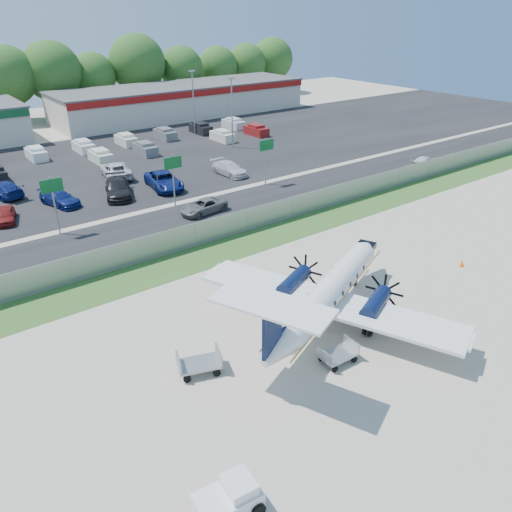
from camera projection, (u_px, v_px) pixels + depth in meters
ground at (316, 326)px, 30.04m from camera, size 170.00×170.00×0.00m
grass_verge at (210, 255)px, 38.62m from camera, size 170.00×4.00×0.02m
access_road at (167, 226)px, 43.63m from camera, size 170.00×8.00×0.02m
parking_lot at (83, 170)px, 58.66m from camera, size 170.00×32.00×0.02m
perimeter_fence at (196, 235)px, 39.61m from camera, size 120.00×0.06×1.99m
building_east at (183, 100)px, 87.16m from camera, size 44.40×12.40×5.24m
sign_left at (53, 194)px, 40.53m from camera, size 1.80×0.26×5.00m
sign_mid at (173, 170)px, 46.42m from camera, size 1.80×0.26×5.00m
sign_right at (266, 151)px, 52.32m from camera, size 1.80×0.26×5.00m
light_pole_ne at (232, 108)px, 65.61m from camera, size 0.90×0.35×9.09m
light_pole_se at (193, 98)px, 72.77m from camera, size 0.90×0.35×9.09m
tree_line at (12, 122)px, 83.00m from camera, size 112.00×6.00×14.00m
aircraft at (328, 294)px, 29.57m from camera, size 16.46×15.98×5.11m
pushback_tug at (230, 498)px, 18.80m from camera, size 2.59×1.98×1.33m
baggage_cart_near at (338, 354)px, 26.79m from camera, size 2.06×1.30×1.05m
baggage_cart_far at (199, 363)px, 26.02m from camera, size 2.55×2.00×1.17m
cone_nose at (462, 264)px, 36.82m from camera, size 0.34×0.34×0.49m
cone_port_wing at (461, 347)px, 27.74m from camera, size 0.40×0.40×0.57m
cone_starboard_wing at (229, 265)px, 36.51m from camera, size 0.41×0.41×0.58m
road_car_mid at (204, 213)px, 46.50m from camera, size 4.83×2.61×1.29m
road_car_east at (423, 167)px, 59.64m from camera, size 4.85×2.85×1.32m
parked_car_a at (7, 222)px, 44.56m from camera, size 2.48×4.08×1.30m
parked_car_b at (61, 205)px, 48.30m from camera, size 3.30×5.19×1.40m
parked_car_c at (119, 196)px, 50.59m from camera, size 4.23×6.36×1.71m
parked_car_d at (165, 188)px, 52.78m from camera, size 3.66×6.43×1.69m
parked_car_e at (230, 175)px, 57.02m from camera, size 2.33×5.18×1.47m
parked_car_f at (5, 196)px, 50.50m from camera, size 3.47×5.80×1.57m
parked_car_g at (117, 177)px, 56.22m from camera, size 3.99×6.58×1.71m
far_parking_rows at (69, 161)px, 62.24m from camera, size 56.00×10.00×1.60m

